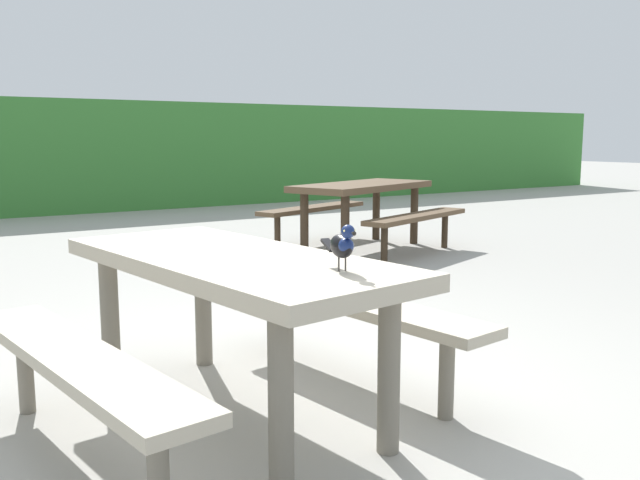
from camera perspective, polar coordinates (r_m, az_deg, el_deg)
The scene contains 4 objects.
ground_plane at distance 3.42m, azimuth -3.23°, elevation -12.73°, with size 60.00×60.00×0.00m, color #A3A099.
picnic_table_foreground at distance 3.03m, azimuth -7.37°, elevation -4.59°, with size 1.90×1.92×0.74m.
bird_grackle at distance 2.57m, azimuth 1.90°, elevation -0.39°, with size 0.10×0.29×0.18m.
picnic_table_mid_right at distance 7.62m, azimuth 3.56°, elevation 3.39°, with size 2.18×2.16×0.74m.
Camera 1 is at (-1.56, -2.78, 1.24)m, focal length 38.23 mm.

